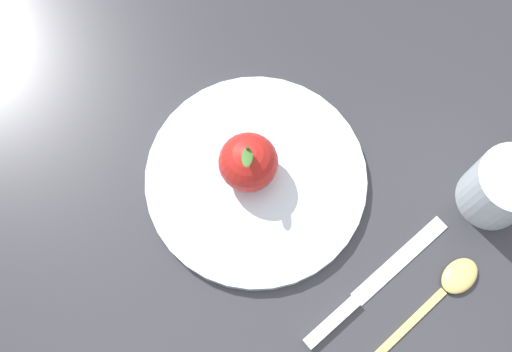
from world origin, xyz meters
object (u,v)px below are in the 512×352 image
Objects in this scene: dinner_plate at (256,179)px; knife at (364,293)px; cup at (503,187)px; spoon at (448,287)px; apple at (248,162)px.

dinner_plate is 0.18m from knife.
spoon is (0.11, -0.05, -0.04)m from cup.
apple reaches higher than knife.
cup is at bearing 88.93° from dinner_plate.
dinner_plate is 0.04m from apple.
apple is 0.27m from spoon.
knife is at bearing -82.68° from spoon.
spoon is (0.11, 0.22, -0.00)m from dinner_plate.
cup is (0.01, 0.29, -0.00)m from apple.
dinner_plate is 0.25m from spoon.
knife is 0.10m from spoon.
cup is 0.13m from spoon.
apple is 0.51× the size of knife.
cup is at bearing 129.27° from knife.
apple is 0.29m from cup.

